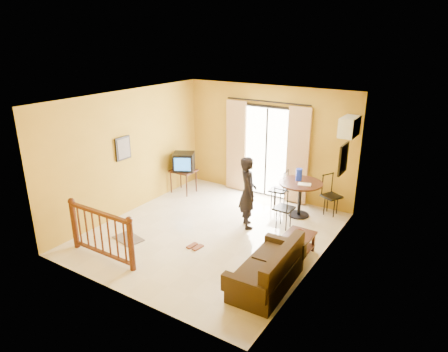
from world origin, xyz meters
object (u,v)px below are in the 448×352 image
Objects in this scene: dining_table at (300,189)px; standing_person at (248,192)px; television at (184,162)px; sofa at (269,271)px; coffee_table at (295,244)px.

standing_person is at bearing -123.79° from dining_table.
standing_person is (2.34, -0.82, -0.06)m from television.
dining_table is 2.93m from sofa.
dining_table is 1.91m from coffee_table.
television is at bearing 143.53° from sofa.
standing_person reaches higher than sofa.
coffee_table is 0.59× the size of standing_person.
coffee_table is (3.72, -1.48, -0.57)m from television.
television is at bearing 29.19° from standing_person.
sofa is at bearing -62.76° from television.
sofa is (0.64, -2.83, -0.36)m from dining_table.
coffee_table is 1.07m from sofa.
television is 3.09m from dining_table.
television is 0.41× the size of sofa.
sofa is 1.04× the size of standing_person.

